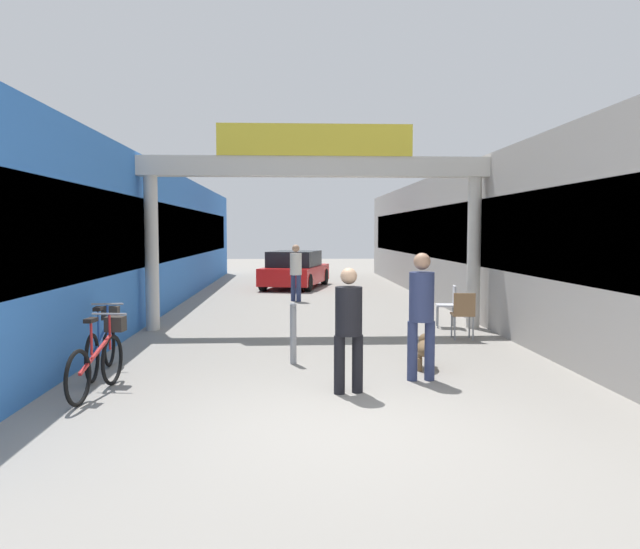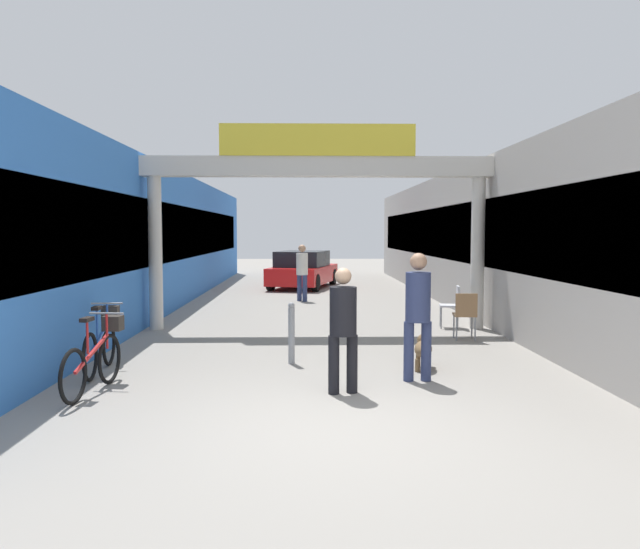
% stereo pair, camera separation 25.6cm
% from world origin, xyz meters
% --- Properties ---
extents(ground_plane, '(80.00, 80.00, 0.00)m').
position_xyz_m(ground_plane, '(0.00, 0.00, 0.00)').
color(ground_plane, gray).
extents(storefront_left, '(3.00, 26.00, 3.64)m').
position_xyz_m(storefront_left, '(-5.09, 11.00, 1.82)').
color(storefront_left, blue).
rests_on(storefront_left, ground_plane).
extents(storefront_right, '(3.00, 26.00, 3.64)m').
position_xyz_m(storefront_right, '(5.09, 11.00, 1.82)').
color(storefront_right, '#9E9993').
rests_on(storefront_right, ground_plane).
extents(arcade_sign_gateway, '(7.40, 0.47, 4.20)m').
position_xyz_m(arcade_sign_gateway, '(0.00, 6.43, 2.99)').
color(arcade_sign_gateway, beige).
rests_on(arcade_sign_gateway, ground_plane).
extents(pedestrian_with_dog, '(0.38, 0.35, 1.74)m').
position_xyz_m(pedestrian_with_dog, '(1.27, 1.86, 1.00)').
color(pedestrian_with_dog, navy).
rests_on(pedestrian_with_dog, ground_plane).
extents(pedestrian_companion, '(0.41, 0.41, 1.58)m').
position_xyz_m(pedestrian_companion, '(0.22, 1.23, 0.90)').
color(pedestrian_companion, black).
rests_on(pedestrian_companion, ground_plane).
extents(pedestrian_carrying_crate, '(0.48, 0.48, 1.65)m').
position_xyz_m(pedestrian_carrying_crate, '(-0.35, 11.63, 0.94)').
color(pedestrian_carrying_crate, navy).
rests_on(pedestrian_carrying_crate, ground_plane).
extents(dog_on_leash, '(0.37, 0.69, 0.49)m').
position_xyz_m(dog_on_leash, '(1.50, 2.61, 0.30)').
color(dog_on_leash, brown).
rests_on(dog_on_leash, ground_plane).
extents(bicycle_red_nearest, '(0.46, 1.69, 0.98)m').
position_xyz_m(bicycle_red_nearest, '(-2.91, 1.41, 0.44)').
color(bicycle_red_nearest, black).
rests_on(bicycle_red_nearest, ground_plane).
extents(bicycle_blue_second, '(0.46, 1.69, 0.98)m').
position_xyz_m(bicycle_blue_second, '(-3.21, 2.55, 0.44)').
color(bicycle_blue_second, black).
rests_on(bicycle_blue_second, ground_plane).
extents(bollard_post_metal, '(0.10, 0.10, 0.95)m').
position_xyz_m(bollard_post_metal, '(-0.46, 3.01, 0.48)').
color(bollard_post_metal, gray).
rests_on(bollard_post_metal, ground_plane).
extents(cafe_chair_wood_nearer, '(0.43, 0.43, 0.89)m').
position_xyz_m(cafe_chair_wood_nearer, '(2.73, 5.00, 0.54)').
color(cafe_chair_wood_nearer, gray).
rests_on(cafe_chair_wood_nearer, ground_plane).
extents(cafe_chair_aluminium_farther, '(0.46, 0.46, 0.89)m').
position_xyz_m(cafe_chair_aluminium_farther, '(2.86, 6.52, 0.54)').
color(cafe_chair_aluminium_farther, gray).
rests_on(cafe_chair_aluminium_farther, ground_plane).
extents(parked_car_red, '(2.67, 4.30, 1.33)m').
position_xyz_m(parked_car_red, '(-0.34, 16.10, 0.64)').
color(parked_car_red, red).
rests_on(parked_car_red, ground_plane).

